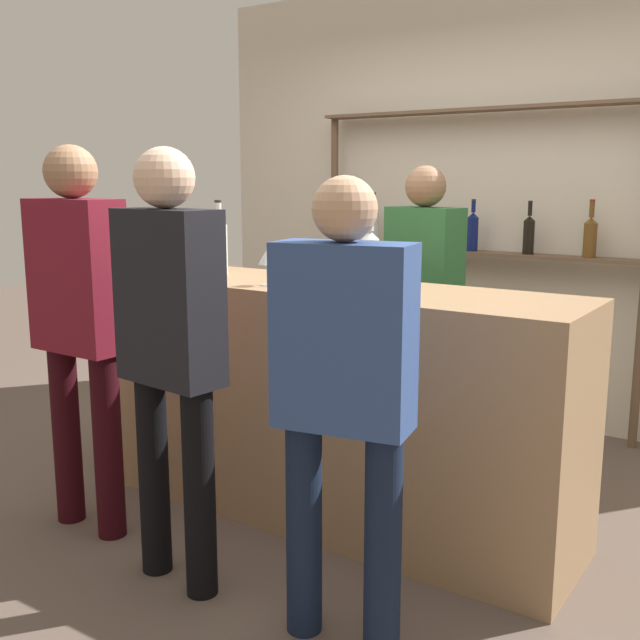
# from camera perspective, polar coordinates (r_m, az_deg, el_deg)

# --- Properties ---
(ground_plane) EXTENTS (16.00, 16.00, 0.00)m
(ground_plane) POSITION_cam_1_polar(r_m,az_deg,el_deg) (3.64, 0.00, -14.34)
(ground_plane) COLOR brown
(bar_counter) EXTENTS (2.37, 0.62, 1.08)m
(bar_counter) POSITION_cam_1_polar(r_m,az_deg,el_deg) (3.45, 0.00, -6.19)
(bar_counter) COLOR #997551
(bar_counter) RESTS_ON ground_plane
(back_wall) EXTENTS (3.97, 0.12, 2.80)m
(back_wall) POSITION_cam_1_polar(r_m,az_deg,el_deg) (5.00, 12.43, 8.83)
(back_wall) COLOR beige
(back_wall) RESTS_ON ground_plane
(back_shelf) EXTENTS (2.12, 0.18, 1.97)m
(back_shelf) POSITION_cam_1_polar(r_m,az_deg,el_deg) (4.84, 11.47, 7.52)
(back_shelf) COLOR brown
(back_shelf) RESTS_ON ground_plane
(counter_bottle_0) EXTENTS (0.08, 0.08, 0.33)m
(counter_bottle_0) POSITION_cam_1_polar(r_m,az_deg,el_deg) (3.37, 3.82, 4.97)
(counter_bottle_0) COLOR silver
(counter_bottle_0) RESTS_ON bar_counter
(counter_bottle_1) EXTENTS (0.09, 0.09, 0.36)m
(counter_bottle_1) POSITION_cam_1_polar(r_m,az_deg,el_deg) (3.73, -11.77, 5.61)
(counter_bottle_1) COLOR black
(counter_bottle_1) RESTS_ON bar_counter
(counter_bottle_2) EXTENTS (0.08, 0.08, 0.36)m
(counter_bottle_2) POSITION_cam_1_polar(r_m,az_deg,el_deg) (3.72, -7.71, 5.74)
(counter_bottle_2) COLOR silver
(counter_bottle_2) RESTS_ON bar_counter
(wine_glass) EXTENTS (0.08, 0.08, 0.16)m
(wine_glass) POSITION_cam_1_polar(r_m,az_deg,el_deg) (3.29, -4.05, 4.75)
(wine_glass) COLOR silver
(wine_glass) RESTS_ON bar_counter
(cork_jar) EXTENTS (0.13, 0.13, 0.14)m
(cork_jar) POSITION_cam_1_polar(r_m,az_deg,el_deg) (3.62, -9.71, 4.35)
(cork_jar) COLOR silver
(cork_jar) RESTS_ON bar_counter
(customer_left) EXTENTS (0.44, 0.22, 1.68)m
(customer_left) POSITION_cam_1_polar(r_m,az_deg,el_deg) (3.35, -17.89, 0.72)
(customer_left) COLOR black
(customer_left) RESTS_ON ground_plane
(server_behind_counter) EXTENTS (0.44, 0.27, 1.61)m
(server_behind_counter) POSITION_cam_1_polar(r_m,az_deg,el_deg) (3.97, 7.85, 2.06)
(server_behind_counter) COLOR black
(server_behind_counter) RESTS_ON ground_plane
(customer_right) EXTENTS (0.47, 0.27, 1.55)m
(customer_right) POSITION_cam_1_polar(r_m,az_deg,el_deg) (2.39, 1.81, -4.72)
(customer_right) COLOR #121C33
(customer_right) RESTS_ON ground_plane
(customer_center) EXTENTS (0.44, 0.23, 1.65)m
(customer_center) POSITION_cam_1_polar(r_m,az_deg,el_deg) (2.79, -11.34, -1.17)
(customer_center) COLOR black
(customer_center) RESTS_ON ground_plane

